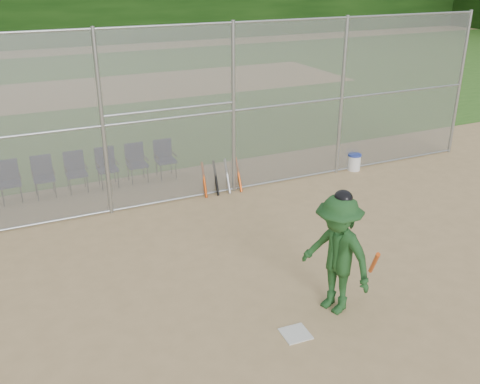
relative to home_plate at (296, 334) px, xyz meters
name	(u,v)px	position (x,y,z in m)	size (l,w,h in m)	color
ground	(306,311)	(0.46, 0.44, -0.01)	(100.00, 100.00, 0.00)	tan
grass_strip	(91,91)	(0.46, 18.44, 0.00)	(100.00, 100.00, 0.00)	#31631D
dirt_patch_far	(91,91)	(0.46, 18.44, 0.00)	(24.00, 24.00, 0.00)	tan
backstop_fence	(193,112)	(0.46, 5.44, 2.06)	(16.09, 0.09, 4.00)	gray
home_plate	(296,334)	(0.00, 0.00, 0.00)	(0.40, 0.40, 0.02)	silver
batter_at_plate	(337,254)	(0.88, 0.32, 0.98)	(1.13, 1.43, 2.05)	#1D491F
water_cooler	(354,162)	(4.99, 5.39, 0.22)	(0.36, 0.36, 0.45)	white
spare_bats	(222,177)	(1.14, 5.44, 0.40)	(0.96, 0.39, 0.83)	#D84C14
chair_3	(10,182)	(-3.49, 7.03, 0.47)	(0.54, 0.52, 0.96)	#10173D
chair_4	(44,177)	(-2.75, 7.03, 0.47)	(0.54, 0.52, 0.96)	#10173D
chair_5	(76,173)	(-2.00, 7.03, 0.47)	(0.54, 0.52, 0.96)	#10173D
chair_6	(107,168)	(-1.25, 7.03, 0.47)	(0.54, 0.52, 0.96)	#10173D
chair_7	(137,164)	(-0.50, 7.03, 0.47)	(0.54, 0.52, 0.96)	#10173D
chair_8	(166,160)	(0.25, 7.03, 0.47)	(0.54, 0.52, 0.96)	#10173D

